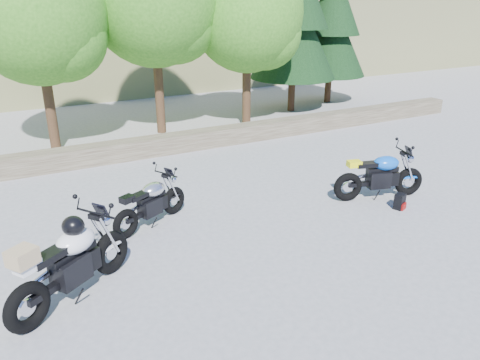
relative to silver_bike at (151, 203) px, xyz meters
name	(u,v)px	position (x,y,z in m)	size (l,w,h in m)	color
ground	(256,238)	(1.52, -1.39, -0.45)	(90.00, 90.00, 0.00)	gray
stone_wall	(159,145)	(1.52, 4.11, -0.20)	(22.00, 0.55, 0.50)	#4D4133
tree_decid_left	(41,16)	(-0.88, 5.75, 3.18)	(3.67, 3.67, 5.62)	#382314
tree_decid_right	(251,17)	(5.22, 5.55, 3.05)	(3.54, 3.54, 5.41)	#382314
conifer_near	(295,9)	(7.72, 6.81, 3.23)	(3.17, 3.17, 7.06)	#382314
conifer_far	(333,19)	(9.92, 7.41, 2.82)	(2.82, 2.82, 6.27)	#382314
silver_bike	(151,203)	(0.00, 0.00, 0.00)	(1.71, 0.97, 0.93)	black
white_bike	(70,261)	(-1.74, -1.76, 0.17)	(1.98, 1.44, 1.27)	black
blue_bike	(380,176)	(4.78, -1.05, 0.06)	(2.04, 0.81, 1.04)	black
backpack	(400,202)	(4.78, -1.69, -0.30)	(0.28, 0.27, 0.32)	black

